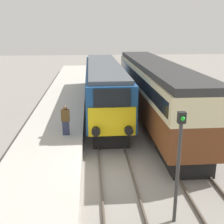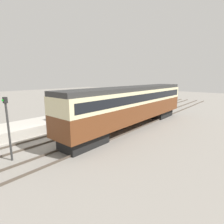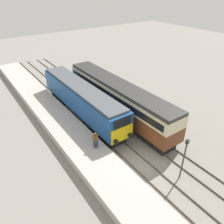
# 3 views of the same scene
# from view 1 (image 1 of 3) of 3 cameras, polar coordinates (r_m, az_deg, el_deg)

# --- Properties ---
(ground_plane) EXTENTS (120.00, 120.00, 0.00)m
(ground_plane) POSITION_cam_1_polar(r_m,az_deg,el_deg) (12.94, 0.95, -13.11)
(ground_plane) COLOR gray
(platform_left) EXTENTS (3.50, 50.00, 0.85)m
(platform_left) POSITION_cam_1_polar(r_m,az_deg,el_deg) (20.21, -10.62, -0.89)
(platform_left) COLOR #B7B2A8
(platform_left) RESTS_ON ground_plane
(rails_near_track) EXTENTS (1.51, 60.00, 0.14)m
(rails_near_track) POSITION_cam_1_polar(r_m,az_deg,el_deg) (17.41, -0.64, -4.74)
(rails_near_track) COLOR #4C4238
(rails_near_track) RESTS_ON ground_plane
(rails_far_track) EXTENTS (1.50, 60.00, 0.14)m
(rails_far_track) POSITION_cam_1_polar(r_m,az_deg,el_deg) (17.95, 10.28, -4.34)
(rails_far_track) COLOR #4C4238
(rails_far_track) RESTS_ON ground_plane
(locomotive) EXTENTS (2.70, 16.13, 3.82)m
(locomotive) POSITION_cam_1_polar(r_m,az_deg,el_deg) (22.02, -1.64, 5.50)
(locomotive) COLOR black
(locomotive) RESTS_ON ground_plane
(passenger_carriage) EXTENTS (2.75, 17.59, 4.20)m
(passenger_carriage) POSITION_cam_1_polar(r_m,az_deg,el_deg) (19.98, 8.56, 5.25)
(passenger_carriage) COLOR black
(passenger_carriage) RESTS_ON ground_plane
(person_on_platform) EXTENTS (0.44, 0.26, 1.63)m
(person_on_platform) POSITION_cam_1_polar(r_m,az_deg,el_deg) (15.31, -9.42, -1.70)
(person_on_platform) COLOR #2D334C
(person_on_platform) RESTS_ON platform_left
(signal_post) EXTENTS (0.24, 0.28, 3.96)m
(signal_post) POSITION_cam_1_polar(r_m,az_deg,el_deg) (9.44, 13.37, -9.38)
(signal_post) COLOR #333333
(signal_post) RESTS_ON ground_plane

